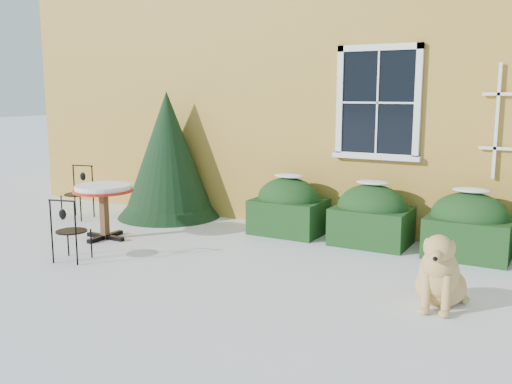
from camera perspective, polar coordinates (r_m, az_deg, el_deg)
The scene contains 8 objects.
ground at distance 6.47m, azimuth -4.39°, elevation -9.22°, with size 80.00×80.00×0.00m, color white.
house at distance 12.60m, azimuth 13.92°, elevation 14.64°, with size 12.40×8.40×6.40m.
hedge_row at distance 8.02m, azimuth 15.92°, elevation -2.83°, with size 4.95×0.80×0.91m.
evergreen_shrub at distance 9.87m, azimuth -8.77°, elevation 2.50°, with size 1.77×1.77×2.14m.
bistro_table at distance 8.55m, azimuth -15.02°, elevation -0.20°, with size 0.86×0.86×0.80m.
patio_chair_near at distance 7.58m, azimuth -18.12°, elevation -3.61°, with size 0.45×0.44×0.82m.
patio_chair_far at distance 10.14m, azimuth -17.33°, elevation -0.01°, with size 0.47×0.47×0.90m.
dog at distance 5.99m, azimuth 17.89°, elevation -8.03°, with size 0.55×0.91×0.81m.
Camera 1 is at (3.41, -5.08, 2.12)m, focal length 40.00 mm.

